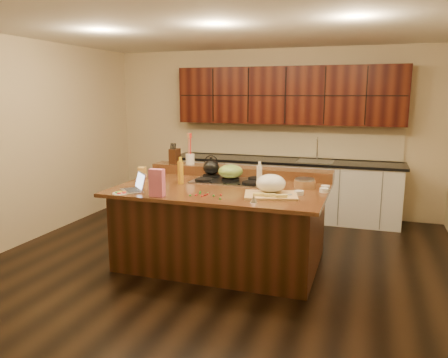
% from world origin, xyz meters
% --- Properties ---
extents(room, '(5.52, 5.02, 2.72)m').
position_xyz_m(room, '(0.00, 0.00, 1.35)').
color(room, black).
rests_on(room, ground).
extents(island, '(2.40, 1.60, 0.92)m').
position_xyz_m(island, '(0.00, 0.00, 0.46)').
color(island, black).
rests_on(island, ground).
extents(back_ledge, '(2.40, 0.30, 0.12)m').
position_xyz_m(back_ledge, '(0.00, 0.70, 0.98)').
color(back_ledge, black).
rests_on(back_ledge, island).
extents(cooktop, '(0.92, 0.52, 0.05)m').
position_xyz_m(cooktop, '(0.00, 0.30, 0.94)').
color(cooktop, gray).
rests_on(cooktop, island).
extents(back_counter, '(3.70, 0.66, 2.40)m').
position_xyz_m(back_counter, '(0.30, 2.23, 0.98)').
color(back_counter, silver).
rests_on(back_counter, ground).
extents(kettle, '(0.24, 0.24, 0.19)m').
position_xyz_m(kettle, '(-0.30, 0.43, 1.06)').
color(kettle, black).
rests_on(kettle, cooktop).
extents(green_bowl, '(0.40, 0.40, 0.17)m').
position_xyz_m(green_bowl, '(0.00, 0.30, 1.05)').
color(green_bowl, olive).
rests_on(green_bowl, cooktop).
extents(laptop, '(0.37, 0.37, 0.20)m').
position_xyz_m(laptop, '(-0.84, -0.53, 0.97)').
color(laptop, '#B7B7BC').
rests_on(laptop, island).
extents(oil_bottle, '(0.08, 0.08, 0.27)m').
position_xyz_m(oil_bottle, '(-0.53, -0.00, 1.06)').
color(oil_bottle, gold).
rests_on(oil_bottle, island).
extents(vinegar_bottle, '(0.08, 0.08, 0.25)m').
position_xyz_m(vinegar_bottle, '(0.41, 0.11, 1.04)').
color(vinegar_bottle, silver).
rests_on(vinegar_bottle, island).
extents(wooden_tray, '(0.62, 0.52, 0.22)m').
position_xyz_m(wooden_tray, '(0.62, -0.24, 1.02)').
color(wooden_tray, tan).
rests_on(wooden_tray, island).
extents(ramekin_a, '(0.11, 0.11, 0.04)m').
position_xyz_m(ramekin_a, '(1.15, 0.08, 0.94)').
color(ramekin_a, white).
rests_on(ramekin_a, island).
extents(ramekin_b, '(0.11, 0.11, 0.04)m').
position_xyz_m(ramekin_b, '(0.91, -0.13, 0.94)').
color(ramekin_b, white).
rests_on(ramekin_b, island).
extents(ramekin_c, '(0.11, 0.11, 0.04)m').
position_xyz_m(ramekin_c, '(1.15, 0.22, 0.94)').
color(ramekin_c, white).
rests_on(ramekin_c, island).
extents(strainer_bowl, '(0.27, 0.27, 0.09)m').
position_xyz_m(strainer_bowl, '(0.91, 0.23, 0.97)').
color(strainer_bowl, '#996B3F').
rests_on(strainer_bowl, island).
extents(kitchen_timer, '(0.08, 0.08, 0.07)m').
position_xyz_m(kitchen_timer, '(0.53, -0.61, 0.96)').
color(kitchen_timer, silver).
rests_on(kitchen_timer, island).
extents(pink_bag, '(0.16, 0.08, 0.29)m').
position_xyz_m(pink_bag, '(-0.49, -0.68, 1.07)').
color(pink_bag, '#D96687').
rests_on(pink_bag, island).
extents(candy_plate, '(0.21, 0.21, 0.01)m').
position_xyz_m(candy_plate, '(-0.92, -0.71, 0.93)').
color(candy_plate, white).
rests_on(candy_plate, island).
extents(package_box, '(0.11, 0.09, 0.14)m').
position_xyz_m(package_box, '(-1.15, 0.17, 0.99)').
color(package_box, gold).
rests_on(package_box, island).
extents(utensil_crock, '(0.14, 0.14, 0.14)m').
position_xyz_m(utensil_crock, '(-0.70, 0.70, 1.11)').
color(utensil_crock, white).
rests_on(utensil_crock, back_ledge).
extents(knife_block, '(0.11, 0.17, 0.20)m').
position_xyz_m(knife_block, '(-0.93, 0.70, 1.14)').
color(knife_block, black).
rests_on(knife_block, back_ledge).
extents(gumdrop_0, '(0.02, 0.02, 0.02)m').
position_xyz_m(gumdrop_0, '(-0.04, -0.56, 0.93)').
color(gumdrop_0, red).
rests_on(gumdrop_0, island).
extents(gumdrop_1, '(0.02, 0.02, 0.02)m').
position_xyz_m(gumdrop_1, '(-0.03, -0.42, 0.93)').
color(gumdrop_1, '#198C26').
rests_on(gumdrop_1, island).
extents(gumdrop_2, '(0.02, 0.02, 0.02)m').
position_xyz_m(gumdrop_2, '(-0.12, -0.54, 0.93)').
color(gumdrop_2, red).
rests_on(gumdrop_2, island).
extents(gumdrop_3, '(0.02, 0.02, 0.02)m').
position_xyz_m(gumdrop_3, '(-0.17, -0.57, 0.93)').
color(gumdrop_3, '#198C26').
rests_on(gumdrop_3, island).
extents(gumdrop_4, '(0.02, 0.02, 0.02)m').
position_xyz_m(gumdrop_4, '(-0.02, -0.45, 0.93)').
color(gumdrop_4, red).
rests_on(gumdrop_4, island).
extents(gumdrop_5, '(0.02, 0.02, 0.02)m').
position_xyz_m(gumdrop_5, '(-0.13, -0.38, 0.93)').
color(gumdrop_5, '#198C26').
rests_on(gumdrop_5, island).
extents(gumdrop_6, '(0.02, 0.02, 0.02)m').
position_xyz_m(gumdrop_6, '(-0.02, -0.51, 0.93)').
color(gumdrop_6, red).
rests_on(gumdrop_6, island).
extents(gumdrop_7, '(0.02, 0.02, 0.02)m').
position_xyz_m(gumdrop_7, '(-0.11, -0.44, 0.93)').
color(gumdrop_7, '#198C26').
rests_on(gumdrop_7, island).
extents(gumdrop_8, '(0.02, 0.02, 0.02)m').
position_xyz_m(gumdrop_8, '(-0.03, -0.40, 0.93)').
color(gumdrop_8, red).
rests_on(gumdrop_8, island).
extents(gumdrop_9, '(0.02, 0.02, 0.02)m').
position_xyz_m(gumdrop_9, '(0.07, -0.50, 0.93)').
color(gumdrop_9, '#198C26').
rests_on(gumdrop_9, island).
extents(gumdrop_10, '(0.02, 0.02, 0.02)m').
position_xyz_m(gumdrop_10, '(-0.11, -0.52, 0.93)').
color(gumdrop_10, red).
rests_on(gumdrop_10, island).
extents(gumdrop_11, '(0.02, 0.02, 0.02)m').
position_xyz_m(gumdrop_11, '(0.18, -0.61, 0.93)').
color(gumdrop_11, '#198C26').
rests_on(gumdrop_11, island).
extents(gumdrop_12, '(0.02, 0.02, 0.02)m').
position_xyz_m(gumdrop_12, '(0.13, -0.44, 0.93)').
color(gumdrop_12, red).
rests_on(gumdrop_12, island).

